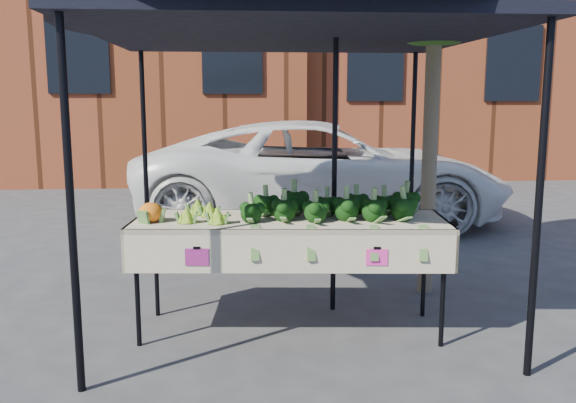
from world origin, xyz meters
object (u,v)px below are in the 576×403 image
(canopy, at_px, (292,152))
(vehicle, at_px, (323,36))
(street_tree, at_px, (433,78))
(table, at_px, (290,275))

(canopy, bearing_deg, vehicle, 78.60)
(vehicle, distance_m, street_tree, 3.49)
(table, relative_size, canopy, 0.78)
(table, height_order, vehicle, vehicle)
(table, bearing_deg, vehicle, 79.21)
(table, xyz_separation_m, vehicle, (0.81, 4.25, 2.23))
(street_tree, bearing_deg, canopy, -165.13)
(vehicle, xyz_separation_m, street_tree, (0.55, -3.38, -0.68))
(table, xyz_separation_m, canopy, (0.06, 0.53, 0.92))
(table, distance_m, street_tree, 2.24)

